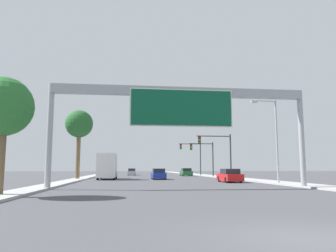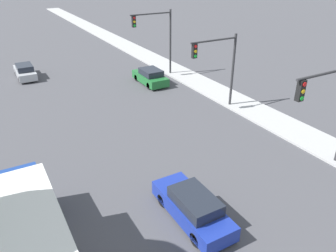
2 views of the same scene
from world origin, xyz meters
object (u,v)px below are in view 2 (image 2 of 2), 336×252
(truck_box_primary, at_px, (27,237))
(car_mid_center, at_px, (193,207))
(car_near_left, at_px, (25,71))
(traffic_light_mid_block, at_px, (220,61))
(car_near_center, at_px, (150,77))
(traffic_light_near_intersection, at_px, (335,101))
(traffic_light_far_intersection, at_px, (159,33))

(truck_box_primary, bearing_deg, car_mid_center, -5.71)
(car_near_left, bearing_deg, traffic_light_mid_block, -52.92)
(car_near_left, height_order, car_mid_center, car_mid_center)
(car_near_center, relative_size, truck_box_primary, 0.58)
(car_near_center, bearing_deg, traffic_light_mid_block, -77.13)
(truck_box_primary, relative_size, traffic_light_near_intersection, 1.21)
(truck_box_primary, distance_m, traffic_light_far_intersection, 24.98)
(truck_box_primary, bearing_deg, traffic_light_far_intersection, 50.19)
(truck_box_primary, bearing_deg, traffic_light_mid_block, 29.71)
(car_mid_center, relative_size, traffic_light_mid_block, 0.80)
(car_mid_center, distance_m, traffic_light_far_intersection, 22.01)
(car_near_center, bearing_deg, truck_box_primary, -128.81)
(traffic_light_mid_block, xyz_separation_m, traffic_light_far_intersection, (-0.01, 10.00, 0.44))
(car_near_center, distance_m, car_mid_center, 19.41)
(car_near_center, height_order, car_mid_center, car_near_center)
(car_near_left, bearing_deg, traffic_light_far_intersection, -27.36)
(car_near_center, bearing_deg, car_mid_center, -111.14)
(traffic_light_mid_block, distance_m, traffic_light_far_intersection, 10.01)
(car_near_left, height_order, traffic_light_far_intersection, traffic_light_far_intersection)
(car_near_left, bearing_deg, traffic_light_near_intersection, -65.25)
(traffic_light_near_intersection, bearing_deg, truck_box_primary, 176.62)
(car_mid_center, distance_m, traffic_light_near_intersection, 9.40)
(traffic_light_mid_block, bearing_deg, truck_box_primary, -150.29)
(traffic_light_far_intersection, bearing_deg, car_near_center, -138.69)
(car_near_left, xyz_separation_m, traffic_light_near_intersection, (12.18, -26.41, 3.63))
(car_near_center, xyz_separation_m, car_mid_center, (-7.00, -18.11, -0.01))
(truck_box_primary, height_order, traffic_light_mid_block, traffic_light_mid_block)
(traffic_light_mid_block, relative_size, traffic_light_far_intersection, 0.90)
(car_near_left, bearing_deg, truck_box_primary, -97.82)
(car_near_left, distance_m, traffic_light_mid_block, 20.85)
(car_mid_center, bearing_deg, car_near_center, 68.86)
(truck_box_primary, xyz_separation_m, traffic_light_mid_block, (15.90, 9.07, 2.29))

